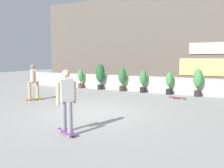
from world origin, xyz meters
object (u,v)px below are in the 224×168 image
(potted_plant_1, at_px, (100,74))
(potted_plant_2, at_px, (122,77))
(potted_plant_3, at_px, (143,80))
(potted_plant_4, at_px, (169,82))
(potted_plant_0, at_px, (81,78))
(potted_plant_5, at_px, (198,81))
(skater_by_wall_left, at_px, (33,80))
(skater_by_wall_right, at_px, (66,99))
(skateboard_near_camera, at_px, (177,97))

(potted_plant_1, xyz_separation_m, potted_plant_2, (1.53, 0.00, -0.13))
(potted_plant_3, height_order, potted_plant_4, potted_plant_3)
(potted_plant_0, bearing_deg, potted_plant_4, -0.00)
(potted_plant_5, bearing_deg, potted_plant_4, 180.00)
(potted_plant_3, xyz_separation_m, skater_by_wall_left, (-3.73, -4.73, 0.21))
(potted_plant_0, relative_size, skater_by_wall_left, 0.72)
(potted_plant_4, xyz_separation_m, skater_by_wall_right, (-0.70, -7.99, 0.28))
(potted_plant_4, height_order, potted_plant_5, potted_plant_5)
(potted_plant_0, distance_m, potted_plant_3, 4.36)
(potted_plant_4, relative_size, potted_plant_5, 0.86)
(potted_plant_3, xyz_separation_m, skater_by_wall_right, (0.82, -7.99, 0.21))
(potted_plant_1, bearing_deg, skateboard_near_camera, -13.19)
(potted_plant_3, relative_size, potted_plant_4, 1.07)
(potted_plant_1, xyz_separation_m, potted_plant_3, (2.85, 0.00, -0.21))
(potted_plant_4, relative_size, skateboard_near_camera, 1.52)
(potted_plant_0, relative_size, skateboard_near_camera, 1.51)
(potted_plant_1, bearing_deg, potted_plant_4, 0.00)
(potted_plant_4, distance_m, skater_by_wall_right, 8.02)
(skater_by_wall_left, relative_size, skateboard_near_camera, 2.09)
(potted_plant_1, bearing_deg, potted_plant_5, 0.00)
(potted_plant_4, bearing_deg, potted_plant_2, 180.00)
(potted_plant_5, bearing_deg, potted_plant_3, 180.00)
(potted_plant_2, distance_m, potted_plant_5, 4.32)
(potted_plant_5, distance_m, skateboard_near_camera, 1.61)
(potted_plant_4, bearing_deg, skateboard_near_camera, -59.18)
(potted_plant_3, distance_m, potted_plant_5, 3.00)
(potted_plant_5, xyz_separation_m, skater_by_wall_right, (-2.18, -7.99, 0.12))
(potted_plant_3, relative_size, skater_by_wall_left, 0.77)
(skateboard_near_camera, bearing_deg, skater_by_wall_right, -101.70)
(potted_plant_0, relative_size, potted_plant_4, 1.00)
(potted_plant_2, height_order, potted_plant_4, potted_plant_2)
(potted_plant_1, relative_size, skater_by_wall_right, 0.95)
(potted_plant_2, distance_m, skater_by_wall_right, 8.27)
(potted_plant_0, xyz_separation_m, potted_plant_5, (7.36, -0.00, 0.17))
(potted_plant_4, relative_size, skater_by_wall_right, 0.73)
(skateboard_near_camera, bearing_deg, potted_plant_3, 151.87)
(potted_plant_0, relative_size, potted_plant_1, 0.76)
(potted_plant_3, bearing_deg, skater_by_wall_right, -84.13)
(skater_by_wall_right, bearing_deg, skateboard_near_camera, 78.30)
(potted_plant_2, bearing_deg, skater_by_wall_right, -74.99)
(potted_plant_1, xyz_separation_m, skateboard_near_camera, (5.08, -1.19, -0.89))
(potted_plant_2, xyz_separation_m, potted_plant_3, (1.32, 0.00, -0.09))
(potted_plant_1, relative_size, potted_plant_4, 1.31)
(potted_plant_5, height_order, skater_by_wall_right, skater_by_wall_right)
(potted_plant_0, distance_m, skater_by_wall_right, 9.53)
(potted_plant_4, distance_m, skater_by_wall_left, 7.07)
(potted_plant_0, bearing_deg, potted_plant_5, -0.00)
(potted_plant_2, bearing_deg, potted_plant_3, 0.00)
(potted_plant_3, xyz_separation_m, potted_plant_4, (1.52, -0.00, -0.07))
(potted_plant_2, xyz_separation_m, skateboard_near_camera, (3.55, -1.19, -0.76))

